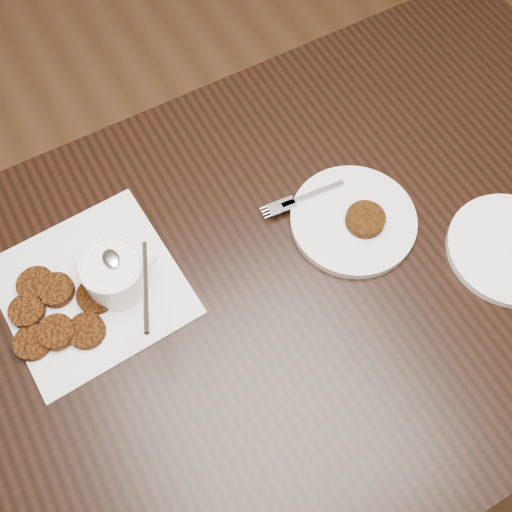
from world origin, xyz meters
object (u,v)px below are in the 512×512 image
Objects in this scene: plate_empty at (510,249)px; sauce_ramekin at (110,264)px; napkin at (91,288)px; plate_with_patty at (354,218)px; table at (302,337)px.

sauce_ramekin is at bearing 156.12° from plate_empty.
plate_with_patty reaches higher than napkin.
sauce_ramekin is (-0.31, 0.13, 0.45)m from table.
napkin is 1.28× the size of plate_with_patty.
table is 6.49× the size of plate_empty.
plate_empty is (0.65, -0.28, 0.01)m from napkin.
plate_with_patty is (0.10, 0.04, 0.39)m from table.
table is 6.29× the size of plate_with_patty.
napkin is 0.09m from sauce_ramekin.
plate_empty is (0.30, -0.14, 0.38)m from table.
sauce_ramekin is at bearing 157.04° from table.
napkin is 1.98× the size of sauce_ramekin.
plate_empty reaches higher than napkin.
sauce_ramekin reaches higher than napkin.
napkin is at bearing 162.39° from sauce_ramekin.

